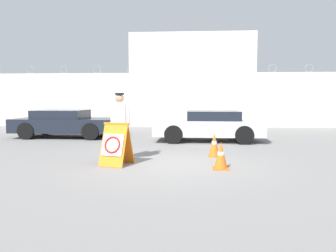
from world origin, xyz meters
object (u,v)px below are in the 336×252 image
at_px(security_guard, 120,122).
at_px(parked_car_front_coupe, 65,123).
at_px(traffic_cone_mid, 214,145).
at_px(traffic_cone_near, 221,156).
at_px(barricade_sign, 116,144).
at_px(parked_car_rear_sedan, 209,125).

height_order(security_guard, parked_car_front_coupe, security_guard).
xyz_separation_m(security_guard, traffic_cone_mid, (2.62, 0.77, -0.70)).
bearing_deg(security_guard, traffic_cone_mid, -140.09).
bearing_deg(traffic_cone_near, traffic_cone_mid, 91.25).
height_order(barricade_sign, traffic_cone_mid, barricade_sign).
bearing_deg(traffic_cone_mid, barricade_sign, -151.57).
bearing_deg(traffic_cone_mid, parked_car_front_coupe, 144.96).
bearing_deg(barricade_sign, traffic_cone_mid, 43.31).
height_order(parked_car_front_coupe, parked_car_rear_sedan, parked_car_rear_sedan).
distance_m(traffic_cone_near, traffic_cone_mid, 1.70).
bearing_deg(parked_car_rear_sedan, traffic_cone_near, 90.83).
distance_m(parked_car_front_coupe, parked_car_rear_sedan, 6.23).
bearing_deg(traffic_cone_near, parked_car_front_coupe, 135.81).
xyz_separation_m(barricade_sign, security_guard, (-0.02, 0.63, 0.50)).
bearing_deg(barricade_sign, security_guard, 106.91).
bearing_deg(traffic_cone_mid, security_guard, -163.57).
distance_m(barricade_sign, traffic_cone_mid, 2.96).
relative_size(traffic_cone_near, parked_car_front_coupe, 0.15).
relative_size(barricade_sign, parked_car_rear_sedan, 0.26).
relative_size(traffic_cone_near, parked_car_rear_sedan, 0.16).
bearing_deg(parked_car_front_coupe, barricade_sign, -57.31).
xyz_separation_m(security_guard, traffic_cone_near, (2.66, -0.93, -0.72)).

